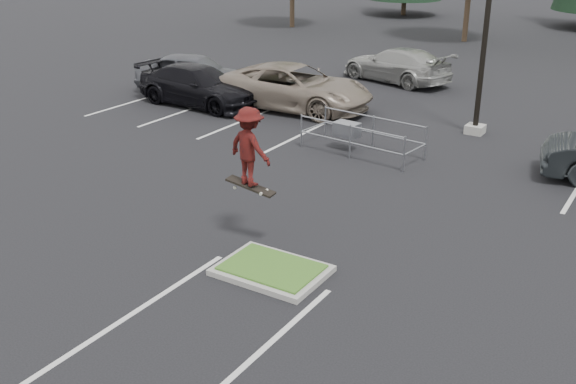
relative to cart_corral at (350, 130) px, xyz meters
The scene contains 9 objects.
ground 8.40m from the cart_corral, 74.01° to the right, with size 120.00×120.00×0.00m, color black.
grass_median 8.40m from the cart_corral, 74.01° to the right, with size 2.20×1.60×0.16m.
stall_lines 2.34m from the cart_corral, 64.82° to the right, with size 22.62×17.60×0.01m.
cart_corral is the anchor object (origin of this frame).
skateboarder 7.31m from the cart_corral, 81.08° to the right, with size 1.23×0.86×1.93m.
car_l_tan 5.43m from the cart_corral, 140.57° to the left, with size 2.83×6.13×1.70m, color gray.
car_l_black 7.94m from the cart_corral, 165.76° to the left, with size 2.17×5.34×1.55m, color black.
car_l_grey 9.82m from the cart_corral, 159.44° to the left, with size 1.99×4.94×1.68m, color #4E4F56.
car_far_silver 10.31m from the cart_corral, 105.15° to the left, with size 2.14×5.27×1.53m, color #A0A09B.
Camera 1 is at (6.83, -10.30, 6.81)m, focal length 42.00 mm.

